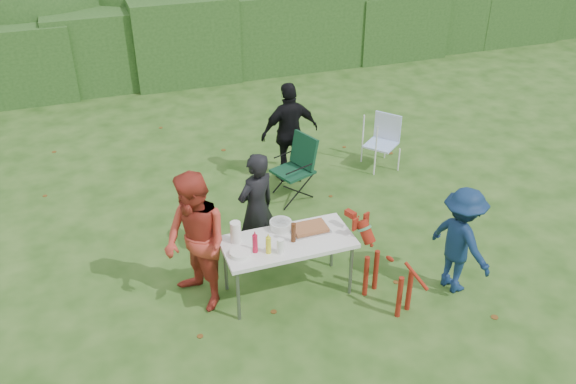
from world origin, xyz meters
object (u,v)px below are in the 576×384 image
object	(u,v)px
person_red_jacket	(196,243)
dog	(389,269)
beer_bottle	(293,233)
mustard_bottle	(268,245)
lawn_chair	(381,142)
person_black_puffy	(290,132)
camping_chair	(293,168)
child	(461,241)
ketchup_bottle	(255,244)
paper_towel_roll	(236,232)
person_cook	(256,209)
folding_table	(288,244)

from	to	relation	value
person_red_jacket	dog	xyz separation A→B (m)	(2.03, -0.73, -0.37)
beer_bottle	mustard_bottle	bearing A→B (deg)	-161.42
person_red_jacket	lawn_chair	distance (m)	4.21
person_red_jacket	mustard_bottle	bearing A→B (deg)	45.67
person_red_jacket	beer_bottle	bearing A→B (deg)	57.96
person_black_puffy	camping_chair	size ratio (longest dim) A/B	1.68
person_black_puffy	beer_bottle	world-z (taller)	person_black_puffy
child	camping_chair	bearing A→B (deg)	9.69
person_black_puffy	person_red_jacket	bearing A→B (deg)	46.32
person_black_puffy	ketchup_bottle	distance (m)	3.02
mustard_bottle	paper_towel_roll	size ratio (longest dim) A/B	0.77
person_cook	folding_table	bearing A→B (deg)	78.15
dog	ketchup_bottle	xyz separation A→B (m)	(-1.43, 0.48, 0.38)
mustard_bottle	beer_bottle	xyz separation A→B (m)	(0.33, 0.11, 0.02)
person_black_puffy	paper_towel_roll	size ratio (longest dim) A/B	6.09
folding_table	person_black_puffy	distance (m)	2.77
person_cook	camping_chair	bearing A→B (deg)	-148.86
folding_table	person_cook	size ratio (longest dim) A/B	1.00
folding_table	camping_chair	bearing A→B (deg)	68.63
beer_bottle	folding_table	bearing A→B (deg)	143.13
folding_table	lawn_chair	xyz separation A→B (m)	(2.47, 2.47, -0.25)
folding_table	person_red_jacket	size ratio (longest dim) A/B	0.89
child	beer_bottle	distance (m)	1.95
folding_table	person_red_jacket	xyz separation A→B (m)	(-1.02, 0.16, 0.15)
dog	lawn_chair	world-z (taller)	dog
person_black_puffy	mustard_bottle	bearing A→B (deg)	61.14
person_red_jacket	person_black_puffy	size ratio (longest dim) A/B	1.06
beer_bottle	paper_towel_roll	size ratio (longest dim) A/B	0.92
dog	beer_bottle	world-z (taller)	beer_bottle
person_black_puffy	paper_towel_roll	distance (m)	2.87
lawn_chair	beer_bottle	xyz separation A→B (m)	(-2.42, -2.51, 0.43)
ketchup_bottle	beer_bottle	bearing A→B (deg)	6.05
person_cook	mustard_bottle	world-z (taller)	person_cook
person_black_puffy	folding_table	bearing A→B (deg)	65.17
person_cook	child	size ratio (longest dim) A/B	1.12
person_cook	paper_towel_roll	size ratio (longest dim) A/B	5.80
folding_table	person_cook	xyz separation A→B (m)	(-0.15, 0.74, 0.07)
camping_chair	paper_towel_roll	distance (m)	2.38
dog	person_black_puffy	bearing A→B (deg)	-21.22
person_cook	camping_chair	size ratio (longest dim) A/B	1.60
mustard_bottle	beer_bottle	size ratio (longest dim) A/B	0.83
person_cook	lawn_chair	size ratio (longest dim) A/B	1.75
ketchup_bottle	child	bearing A→B (deg)	-12.09
ketchup_bottle	beer_bottle	world-z (taller)	beer_bottle
person_cook	person_black_puffy	distance (m)	2.16
person_black_puffy	camping_chair	world-z (taller)	person_black_puffy
child	ketchup_bottle	bearing A→B (deg)	65.02
lawn_chair	beer_bottle	bearing A→B (deg)	7.14
child	paper_towel_roll	distance (m)	2.60
beer_bottle	person_red_jacket	bearing A→B (deg)	169.42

